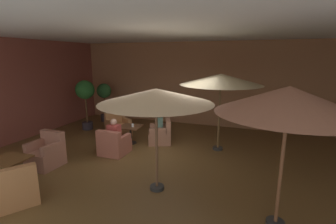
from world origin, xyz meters
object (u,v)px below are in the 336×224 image
at_px(armchair_front_left_east, 161,134).
at_px(patron_by_window, 114,131).
at_px(cafe_table_front_right, 9,164).
at_px(patio_umbrella_near_wall, 289,100).
at_px(patron_blue_shirt, 159,123).
at_px(armchair_front_right_east, 15,190).
at_px(patio_umbrella_tall_red, 156,97).
at_px(armchair_front_right_south, 47,154).
at_px(patio_umbrella_center_beige, 221,80).
at_px(cafe_table_front_left, 130,130).
at_px(armchair_front_left_south, 118,127).
at_px(potted_tree_left_corner, 85,94).
at_px(iced_drink_cup, 133,125).
at_px(potted_tree_mid_left, 104,95).
at_px(armchair_front_left_north, 114,145).

xyz_separation_m(armchair_front_left_east, patron_by_window, (-0.97, -1.39, 0.41)).
relative_size(cafe_table_front_right, patron_by_window, 1.17).
relative_size(patio_umbrella_near_wall, patron_blue_shirt, 3.66).
relative_size(armchair_front_right_east, patio_umbrella_tall_red, 0.44).
bearing_deg(armchair_front_right_south, patio_umbrella_center_beige, 34.00).
xyz_separation_m(cafe_table_front_left, armchair_front_left_south, (-0.85, 0.58, -0.15)).
bearing_deg(armchair_front_right_east, patio_umbrella_near_wall, 12.72).
distance_m(patio_umbrella_tall_red, potted_tree_left_corner, 5.67).
bearing_deg(patio_umbrella_near_wall, cafe_table_front_left, 147.00).
bearing_deg(patron_blue_shirt, potted_tree_left_corner, 171.66).
bearing_deg(potted_tree_left_corner, armchair_front_right_east, -67.37).
height_order(cafe_table_front_right, patio_umbrella_center_beige, patio_umbrella_center_beige).
height_order(armchair_front_right_south, iced_drink_cup, armchair_front_right_south).
relative_size(patio_umbrella_tall_red, patio_umbrella_center_beige, 0.97).
distance_m(armchair_front_left_south, patron_by_window, 1.83).
relative_size(patio_umbrella_tall_red, potted_tree_mid_left, 1.39).
bearing_deg(armchair_front_right_south, armchair_front_left_north, 47.14).
xyz_separation_m(cafe_table_front_left, potted_tree_left_corner, (-2.48, 0.88, 1.00)).
bearing_deg(armchair_front_left_east, patio_umbrella_near_wall, -43.20).
bearing_deg(potted_tree_mid_left, patio_umbrella_center_beige, -18.62).
distance_m(armchair_front_left_east, armchair_front_right_south, 3.58).
bearing_deg(patio_umbrella_tall_red, potted_tree_left_corner, 143.14).
bearing_deg(armchair_front_right_east, potted_tree_mid_left, 108.61).
bearing_deg(armchair_front_left_south, armchair_front_right_south, -98.06).
bearing_deg(armchair_front_right_east, armchair_front_right_south, 117.29).
xyz_separation_m(armchair_front_left_east, patio_umbrella_tall_red, (1.07, -2.89, 1.82)).
distance_m(armchair_front_right_south, patio_umbrella_tall_red, 3.75).
bearing_deg(potted_tree_left_corner, patio_umbrella_center_beige, -4.72).
bearing_deg(patio_umbrella_center_beige, armchair_front_left_south, 177.73).
bearing_deg(armchair_front_left_south, patron_by_window, -61.95).
relative_size(cafe_table_front_left, potted_tree_left_corner, 0.38).
height_order(armchair_front_left_north, patron_by_window, patron_by_window).
height_order(armchair_front_left_south, armchair_front_right_south, armchair_front_right_south).
xyz_separation_m(armchair_front_left_south, potted_tree_left_corner, (-1.63, 0.30, 1.14)).
xyz_separation_m(cafe_table_front_left, patio_umbrella_center_beige, (2.92, 0.43, 1.78)).
bearing_deg(patron_blue_shirt, cafe_table_front_left, -157.41).
height_order(potted_tree_left_corner, patron_by_window, potted_tree_left_corner).
xyz_separation_m(armchair_front_right_east, iced_drink_cup, (0.56, 3.96, 0.35)).
height_order(cafe_table_front_right, armchair_front_right_east, armchair_front_right_east).
bearing_deg(potted_tree_left_corner, patio_umbrella_near_wall, -28.54).
distance_m(armchair_front_left_south, armchair_front_right_east, 4.61).
bearing_deg(cafe_table_front_right, armchair_front_left_north, 61.58).
height_order(armchair_front_right_south, patio_umbrella_tall_red, patio_umbrella_tall_red).
distance_m(armchair_front_left_east, potted_tree_left_corner, 3.66).
height_order(cafe_table_front_right, potted_tree_mid_left, potted_tree_mid_left).
height_order(armchair_front_right_east, potted_tree_mid_left, potted_tree_mid_left).
bearing_deg(armchair_front_left_east, iced_drink_cup, -151.86).
xyz_separation_m(armchair_front_left_north, patio_umbrella_center_beige, (2.94, 1.47, 1.95)).
bearing_deg(armchair_front_left_north, armchair_front_right_east, -98.25).
relative_size(armchair_front_right_south, potted_tree_left_corner, 0.46).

